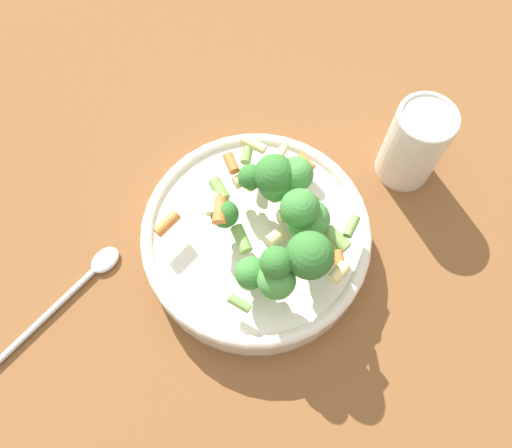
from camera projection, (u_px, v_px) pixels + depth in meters
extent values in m
plane|color=brown|center=(256.00, 246.00, 0.58)|extent=(3.00, 3.00, 0.00)
cylinder|color=silver|center=(256.00, 239.00, 0.56)|extent=(0.25, 0.25, 0.04)
torus|color=silver|center=(256.00, 232.00, 0.54)|extent=(0.25, 0.25, 0.01)
cylinder|color=#8CB766|center=(305.00, 234.00, 0.53)|extent=(0.02, 0.02, 0.02)
sphere|color=#479342|center=(308.00, 223.00, 0.50)|extent=(0.04, 0.04, 0.04)
cylinder|color=#8CB766|center=(251.00, 185.00, 0.53)|extent=(0.01, 0.01, 0.01)
sphere|color=#33722D|center=(251.00, 177.00, 0.52)|extent=(0.03, 0.03, 0.03)
cylinder|color=#8CB766|center=(298.00, 217.00, 0.50)|extent=(0.01, 0.01, 0.01)
sphere|color=#3D8438|center=(300.00, 207.00, 0.48)|extent=(0.04, 0.04, 0.04)
cylinder|color=#8CB766|center=(226.00, 220.00, 0.52)|extent=(0.01, 0.01, 0.01)
sphere|color=#33722D|center=(225.00, 213.00, 0.51)|extent=(0.03, 0.03, 0.03)
cylinder|color=#8CB766|center=(274.00, 187.00, 0.53)|extent=(0.02, 0.02, 0.02)
sphere|color=#33722D|center=(275.00, 175.00, 0.51)|extent=(0.04, 0.04, 0.04)
cylinder|color=#8CB766|center=(307.00, 265.00, 0.49)|extent=(0.02, 0.02, 0.02)
sphere|color=#33722D|center=(310.00, 255.00, 0.46)|extent=(0.05, 0.05, 0.05)
cylinder|color=#8CB766|center=(275.00, 195.00, 0.53)|extent=(0.01, 0.01, 0.02)
sphere|color=#3D8438|center=(275.00, 185.00, 0.51)|extent=(0.03, 0.03, 0.03)
cylinder|color=#8CB766|center=(248.00, 279.00, 0.51)|extent=(0.01, 0.01, 0.01)
sphere|color=#3D8438|center=(248.00, 273.00, 0.49)|extent=(0.03, 0.03, 0.03)
cylinder|color=#8CB766|center=(275.00, 269.00, 0.47)|extent=(0.01, 0.01, 0.01)
sphere|color=#33722D|center=(276.00, 262.00, 0.45)|extent=(0.03, 0.03, 0.03)
cylinder|color=#8CB766|center=(275.00, 187.00, 0.53)|extent=(0.01, 0.01, 0.02)
sphere|color=#33722D|center=(275.00, 177.00, 0.51)|extent=(0.03, 0.03, 0.03)
cylinder|color=#8CB766|center=(294.00, 185.00, 0.54)|extent=(0.01, 0.01, 0.02)
sphere|color=#479342|center=(295.00, 174.00, 0.51)|extent=(0.04, 0.04, 0.04)
cylinder|color=#8CB766|center=(276.00, 287.00, 0.49)|extent=(0.01, 0.01, 0.02)
sphere|color=#479342|center=(276.00, 280.00, 0.47)|extent=(0.04, 0.04, 0.04)
cylinder|color=#729E4C|center=(219.00, 190.00, 0.55)|extent=(0.03, 0.03, 0.01)
cylinder|color=beige|center=(291.00, 213.00, 0.53)|extent=(0.03, 0.02, 0.01)
cylinder|color=beige|center=(282.00, 152.00, 0.56)|extent=(0.02, 0.02, 0.01)
cylinder|color=#729E4C|center=(308.00, 202.00, 0.54)|extent=(0.02, 0.02, 0.01)
cylinder|color=#729E4C|center=(334.00, 252.00, 0.50)|extent=(0.02, 0.03, 0.01)
cylinder|color=orange|center=(305.00, 163.00, 0.55)|extent=(0.02, 0.02, 0.01)
cylinder|color=#729E4C|center=(240.00, 303.00, 0.49)|extent=(0.02, 0.02, 0.01)
cylinder|color=beige|center=(243.00, 179.00, 0.52)|extent=(0.02, 0.02, 0.01)
cylinder|color=beige|center=(339.00, 273.00, 0.47)|extent=(0.02, 0.02, 0.01)
cylinder|color=orange|center=(167.00, 224.00, 0.52)|extent=(0.03, 0.03, 0.01)
cylinder|color=beige|center=(276.00, 237.00, 0.52)|extent=(0.02, 0.02, 0.01)
cylinder|color=orange|center=(231.00, 163.00, 0.52)|extent=(0.02, 0.02, 0.01)
cylinder|color=beige|center=(254.00, 145.00, 0.54)|extent=(0.03, 0.02, 0.01)
cylinder|color=#729E4C|center=(337.00, 239.00, 0.51)|extent=(0.03, 0.03, 0.01)
cylinder|color=#729E4C|center=(352.00, 222.00, 0.51)|extent=(0.02, 0.03, 0.01)
cylinder|color=orange|center=(220.00, 213.00, 0.50)|extent=(0.02, 0.03, 0.01)
cylinder|color=#729E4C|center=(241.00, 239.00, 0.51)|extent=(0.03, 0.03, 0.01)
cylinder|color=beige|center=(253.00, 273.00, 0.50)|extent=(0.02, 0.02, 0.01)
cylinder|color=#729E4C|center=(247.00, 151.00, 0.54)|extent=(0.01, 0.03, 0.01)
cylinder|color=beige|center=(213.00, 204.00, 0.50)|extent=(0.01, 0.02, 0.01)
cylinder|color=orange|center=(340.00, 263.00, 0.49)|extent=(0.01, 0.03, 0.01)
cylinder|color=silver|center=(414.00, 145.00, 0.58)|extent=(0.07, 0.07, 0.11)
torus|color=silver|center=(429.00, 117.00, 0.53)|extent=(0.07, 0.07, 0.01)
cylinder|color=silver|center=(40.00, 321.00, 0.54)|extent=(0.10, 0.13, 0.01)
ellipsoid|color=silver|center=(105.00, 260.00, 0.57)|extent=(0.04, 0.04, 0.01)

